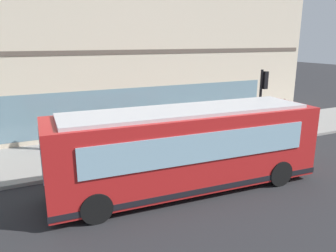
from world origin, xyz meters
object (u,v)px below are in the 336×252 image
object	(u,v)px
traffic_light_near_corner	(263,92)
pedestrian_near_hydrant	(283,110)
pedestrian_walking_along_curb	(160,132)
newspaper_vending_box	(123,133)
pedestrian_near_building_entrance	(42,131)
fire_hydrant	(249,121)
city_bus_nearside	(187,149)
pedestrian_by_light_pole	(272,111)

from	to	relation	value
traffic_light_near_corner	pedestrian_near_hydrant	bearing A→B (deg)	-60.94
pedestrian_walking_along_curb	newspaper_vending_box	size ratio (longest dim) A/B	1.86
pedestrian_near_hydrant	pedestrian_near_building_entrance	world-z (taller)	pedestrian_near_hydrant
traffic_light_near_corner	fire_hydrant	distance (m)	3.85
pedestrian_near_hydrant	pedestrian_walking_along_curb	world-z (taller)	pedestrian_near_hydrant
city_bus_nearside	pedestrian_near_building_entrance	world-z (taller)	city_bus_nearside
traffic_light_near_corner	pedestrian_near_hydrant	xyz separation A→B (m)	(2.00, -3.60, -1.68)
pedestrian_near_hydrant	newspaper_vending_box	world-z (taller)	pedestrian_near_hydrant
fire_hydrant	newspaper_vending_box	size ratio (longest dim) A/B	0.82
city_bus_nearside	pedestrian_near_building_entrance	bearing A→B (deg)	33.90
city_bus_nearside	pedestrian_near_building_entrance	distance (m)	8.04
traffic_light_near_corner	fire_hydrant	size ratio (longest dim) A/B	5.19
traffic_light_near_corner	fire_hydrant	world-z (taller)	traffic_light_near_corner
fire_hydrant	pedestrian_by_light_pole	distance (m)	1.50
fire_hydrant	pedestrian_near_hydrant	world-z (taller)	pedestrian_near_hydrant
city_bus_nearside	pedestrian_by_light_pole	world-z (taller)	city_bus_nearside
pedestrian_by_light_pole	pedestrian_near_building_entrance	size ratio (longest dim) A/B	1.05
traffic_light_near_corner	fire_hydrant	xyz separation A→B (m)	(2.70, -1.47, -2.31)
city_bus_nearside	pedestrian_near_hydrant	xyz separation A→B (m)	(5.11, -9.78, -0.41)
pedestrian_near_hydrant	newspaper_vending_box	bearing A→B (deg)	83.41
city_bus_nearside	traffic_light_near_corner	size ratio (longest dim) A/B	2.65
city_bus_nearside	pedestrian_near_hydrant	size ratio (longest dim) A/B	5.90
fire_hydrant	pedestrian_near_hydrant	size ratio (longest dim) A/B	0.43
pedestrian_walking_along_curb	pedestrian_near_building_entrance	bearing A→B (deg)	62.28
pedestrian_by_light_pole	pedestrian_near_building_entrance	bearing A→B (deg)	83.50
fire_hydrant	newspaper_vending_box	distance (m)	8.13
city_bus_nearside	newspaper_vending_box	size ratio (longest dim) A/B	11.29
fire_hydrant	traffic_light_near_corner	bearing A→B (deg)	151.49
traffic_light_near_corner	fire_hydrant	bearing A→B (deg)	-28.51
pedestrian_by_light_pole	pedestrian_near_building_entrance	xyz separation A→B (m)	(1.52, 13.30, -0.05)
pedestrian_walking_along_curb	newspaper_vending_box	distance (m)	2.66
pedestrian_walking_along_curb	pedestrian_by_light_pole	size ratio (longest dim) A/B	0.96
traffic_light_near_corner	pedestrian_by_light_pole	bearing A→B (deg)	-52.52
pedestrian_near_hydrant	pedestrian_by_light_pole	world-z (taller)	pedestrian_by_light_pole
fire_hydrant	newspaper_vending_box	bearing A→B (deg)	86.62
fire_hydrant	pedestrian_near_building_entrance	world-z (taller)	pedestrian_near_building_entrance
traffic_light_near_corner	pedestrian_near_building_entrance	distance (m)	11.36
fire_hydrant	pedestrian_by_light_pole	world-z (taller)	pedestrian_by_light_pole
city_bus_nearside	newspaper_vending_box	distance (m)	6.38
city_bus_nearside	traffic_light_near_corner	world-z (taller)	traffic_light_near_corner
city_bus_nearside	pedestrian_near_building_entrance	xyz separation A→B (m)	(6.66, 4.47, -0.45)
fire_hydrant	pedestrian_by_light_pole	xyz separation A→B (m)	(-0.67, -1.18, 0.64)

